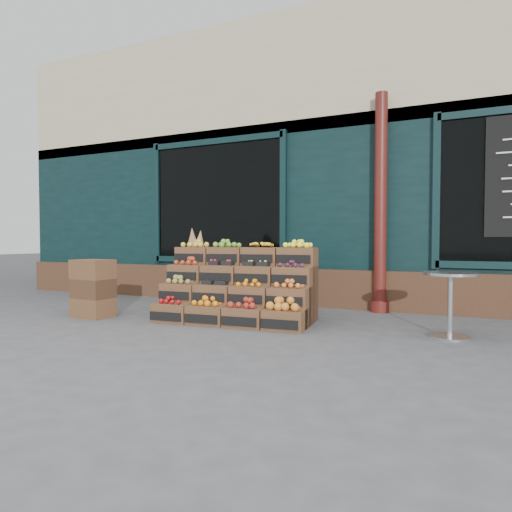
% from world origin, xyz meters
% --- Properties ---
extents(ground, '(60.00, 60.00, 0.00)m').
position_xyz_m(ground, '(0.00, 0.00, 0.00)').
color(ground, '#48484A').
rests_on(ground, ground).
extents(shop_facade, '(12.00, 6.24, 4.80)m').
position_xyz_m(shop_facade, '(0.00, 5.11, 2.40)').
color(shop_facade, black).
rests_on(shop_facade, ground).
extents(crate_display, '(2.04, 1.09, 1.24)m').
position_xyz_m(crate_display, '(-0.43, 0.63, 0.38)').
color(crate_display, brown).
rests_on(crate_display, ground).
extents(spare_crates, '(0.56, 0.41, 0.79)m').
position_xyz_m(spare_crates, '(-2.36, 0.03, 0.40)').
color(spare_crates, brown).
rests_on(spare_crates, ground).
extents(bistro_table, '(0.56, 0.56, 0.71)m').
position_xyz_m(bistro_table, '(2.13, 0.59, 0.44)').
color(bistro_table, '#B8B9BF').
rests_on(bistro_table, ground).
extents(shopkeeper, '(0.78, 0.53, 2.08)m').
position_xyz_m(shopkeeper, '(-1.71, 2.80, 1.04)').
color(shopkeeper, '#1E6936').
rests_on(shopkeeper, ground).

